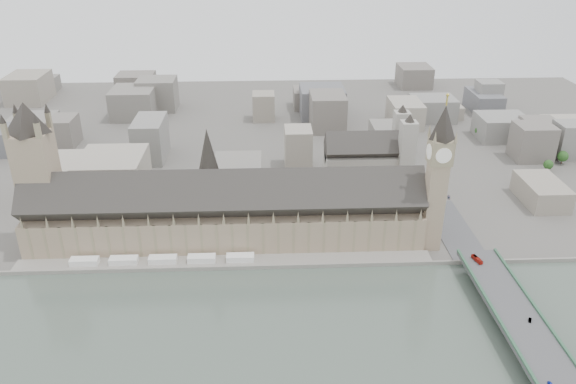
{
  "coord_description": "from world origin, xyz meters",
  "views": [
    {
      "loc": [
        27.85,
        -316.4,
        202.09
      ],
      "look_at": [
        42.27,
        20.74,
        37.25
      ],
      "focal_mm": 35.0,
      "sensor_mm": 36.0,
      "label": 1
    }
  ],
  "objects_px": {
    "palace_of_westminster": "(226,213)",
    "victoria_tower": "(37,169)",
    "elizabeth_tower": "(438,169)",
    "car_approach": "(449,197)",
    "westminster_bridge": "(522,332)",
    "car_silver": "(530,320)",
    "westminster_abbey": "(369,163)",
    "red_bus_north": "(477,259)"
  },
  "relations": [
    {
      "from": "palace_of_westminster",
      "to": "victoria_tower",
      "type": "distance_m",
      "value": 126.41
    },
    {
      "from": "elizabeth_tower",
      "to": "car_approach",
      "type": "xyz_separation_m",
      "value": [
        28.7,
        52.0,
        -47.11
      ]
    },
    {
      "from": "car_approach",
      "to": "victoria_tower",
      "type": "bearing_deg",
      "value": -158.69
    },
    {
      "from": "westminster_bridge",
      "to": "car_approach",
      "type": "xyz_separation_m",
      "value": [
        4.7,
        147.5,
        5.85
      ]
    },
    {
      "from": "car_silver",
      "to": "car_approach",
      "type": "xyz_separation_m",
      "value": [
        0.61,
        145.22,
        0.1
      ]
    },
    {
      "from": "palace_of_westminster",
      "to": "westminster_abbey",
      "type": "height_order",
      "value": "westminster_abbey"
    },
    {
      "from": "palace_of_westminster",
      "to": "victoria_tower",
      "type": "relative_size",
      "value": 2.65
    },
    {
      "from": "palace_of_westminster",
      "to": "westminster_abbey",
      "type": "distance_m",
      "value": 134.09
    },
    {
      "from": "elizabeth_tower",
      "to": "westminster_bridge",
      "type": "xyz_separation_m",
      "value": [
        24.0,
        -95.5,
        -52.96
      ]
    },
    {
      "from": "westminster_bridge",
      "to": "red_bus_north",
      "type": "height_order",
      "value": "red_bus_north"
    },
    {
      "from": "victoria_tower",
      "to": "car_approach",
      "type": "xyz_separation_m",
      "value": [
        288.7,
        34.0,
        -44.23
      ]
    },
    {
      "from": "palace_of_westminster",
      "to": "elizabeth_tower",
      "type": "height_order",
      "value": "elizabeth_tower"
    },
    {
      "from": "palace_of_westminster",
      "to": "westminster_bridge",
      "type": "bearing_deg",
      "value": -33.49
    },
    {
      "from": "palace_of_westminster",
      "to": "car_silver",
      "type": "distance_m",
      "value": 196.81
    },
    {
      "from": "red_bus_north",
      "to": "car_silver",
      "type": "distance_m",
      "value": 58.84
    },
    {
      "from": "victoria_tower",
      "to": "car_silver",
      "type": "bearing_deg",
      "value": -21.11
    },
    {
      "from": "palace_of_westminster",
      "to": "car_silver",
      "type": "xyz_separation_m",
      "value": [
        166.09,
        -104.93,
        -11.83
      ]
    },
    {
      "from": "westminster_abbey",
      "to": "red_bus_north",
      "type": "xyz_separation_m",
      "value": [
        47.0,
        -121.96,
        -13.49
      ]
    },
    {
      "from": "palace_of_westminster",
      "to": "car_silver",
      "type": "relative_size",
      "value": 69.56
    },
    {
      "from": "elizabeth_tower",
      "to": "victoria_tower",
      "type": "xyz_separation_m",
      "value": [
        -260.0,
        18.0,
        -2.88
      ]
    },
    {
      "from": "victoria_tower",
      "to": "red_bus_north",
      "type": "relative_size",
      "value": 10.36
    },
    {
      "from": "victoria_tower",
      "to": "elizabeth_tower",
      "type": "bearing_deg",
      "value": -3.96
    },
    {
      "from": "elizabeth_tower",
      "to": "car_silver",
      "type": "relative_size",
      "value": 28.22
    },
    {
      "from": "palace_of_westminster",
      "to": "car_approach",
      "type": "relative_size",
      "value": 53.06
    },
    {
      "from": "car_approach",
      "to": "palace_of_westminster",
      "type": "bearing_deg",
      "value": -151.82
    },
    {
      "from": "westminster_bridge",
      "to": "car_approach",
      "type": "height_order",
      "value": "car_approach"
    },
    {
      "from": "palace_of_westminster",
      "to": "elizabeth_tower",
      "type": "bearing_deg",
      "value": -4.85
    },
    {
      "from": "westminster_bridge",
      "to": "westminster_abbey",
      "type": "bearing_deg",
      "value": 105.64
    },
    {
      "from": "palace_of_westminster",
      "to": "red_bus_north",
      "type": "xyz_separation_m",
      "value": [
        157.92,
        -46.66,
        -11.11
      ]
    },
    {
      "from": "westminster_abbey",
      "to": "palace_of_westminster",
      "type": "bearing_deg",
      "value": -145.83
    },
    {
      "from": "red_bus_north",
      "to": "palace_of_westminster",
      "type": "bearing_deg",
      "value": 148.37
    },
    {
      "from": "westminster_abbey",
      "to": "red_bus_north",
      "type": "height_order",
      "value": "westminster_abbey"
    },
    {
      "from": "elizabeth_tower",
      "to": "westminster_bridge",
      "type": "bearing_deg",
      "value": -75.89
    },
    {
      "from": "elizabeth_tower",
      "to": "red_bus_north",
      "type": "relative_size",
      "value": 11.14
    },
    {
      "from": "westminster_abbey",
      "to": "red_bus_north",
      "type": "bearing_deg",
      "value": -68.93
    },
    {
      "from": "elizabeth_tower",
      "to": "car_approach",
      "type": "height_order",
      "value": "elizabeth_tower"
    },
    {
      "from": "westminster_bridge",
      "to": "car_silver",
      "type": "distance_m",
      "value": 7.42
    },
    {
      "from": "palace_of_westminster",
      "to": "westminster_bridge",
      "type": "distance_m",
      "value": 195.05
    },
    {
      "from": "elizabeth_tower",
      "to": "westminster_bridge",
      "type": "distance_m",
      "value": 111.81
    },
    {
      "from": "victoria_tower",
      "to": "westminster_abbey",
      "type": "bearing_deg",
      "value": 16.5
    },
    {
      "from": "car_approach",
      "to": "car_silver",
      "type": "bearing_deg",
      "value": -75.65
    },
    {
      "from": "westminster_abbey",
      "to": "car_silver",
      "type": "relative_size",
      "value": 17.85
    }
  ]
}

